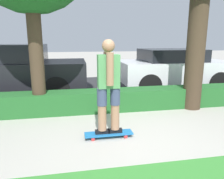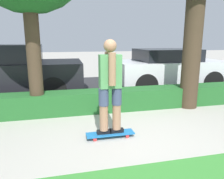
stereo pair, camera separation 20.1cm
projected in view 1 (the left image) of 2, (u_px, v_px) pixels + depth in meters
The scene contains 7 objects.
ground_plane at pixel (124, 136), 4.10m from camera, with size 60.00×60.00×0.00m, color #ADA89E.
street_asphalt at pixel (97, 88), 8.12m from camera, with size 12.58×5.00×0.01m.
hedge_row at pixel (109, 100), 5.57m from camera, with size 12.58×0.60×0.52m.
skateboard at pixel (109, 134), 4.03m from camera, with size 0.88×0.24×0.09m.
skater_person at pixel (109, 85), 3.83m from camera, with size 0.50×0.43×1.69m.
parked_car_front at pixel (9, 69), 6.76m from camera, with size 4.67×2.06×1.63m.
parked_car_middle at pixel (173, 68), 7.66m from camera, with size 3.83×1.92×1.45m.
Camera 1 is at (-0.93, -3.69, 1.76)m, focal length 35.00 mm.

